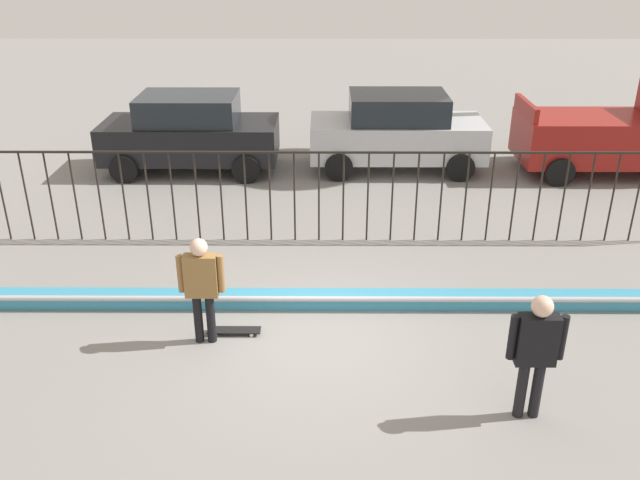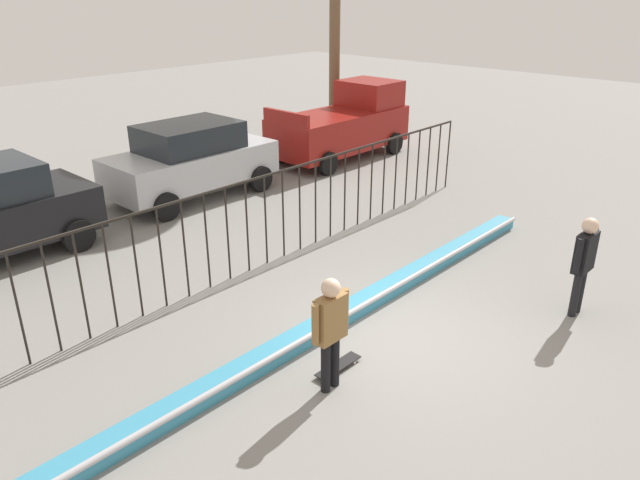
# 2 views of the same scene
# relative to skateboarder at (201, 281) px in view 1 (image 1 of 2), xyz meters

# --- Properties ---
(ground_plane) EXTENTS (60.00, 60.00, 0.00)m
(ground_plane) POSITION_rel_skateboarder_xyz_m (1.65, 0.11, -1.00)
(ground_plane) COLOR gray
(bowl_coping_ledge) EXTENTS (11.00, 0.41, 0.27)m
(bowl_coping_ledge) POSITION_rel_skateboarder_xyz_m (1.65, 1.03, -0.88)
(bowl_coping_ledge) COLOR teal
(bowl_coping_ledge) RESTS_ON ground
(perimeter_fence) EXTENTS (14.04, 0.04, 1.81)m
(perimeter_fence) POSITION_rel_skateboarder_xyz_m (1.65, 3.57, 0.11)
(perimeter_fence) COLOR black
(perimeter_fence) RESTS_ON ground
(skateboarder) EXTENTS (0.67, 0.25, 1.66)m
(skateboarder) POSITION_rel_skateboarder_xyz_m (0.00, 0.00, 0.00)
(skateboarder) COLOR black
(skateboarder) RESTS_ON ground
(skateboard) EXTENTS (0.80, 0.20, 0.07)m
(skateboard) POSITION_rel_skateboarder_xyz_m (0.39, 0.19, -0.94)
(skateboard) COLOR black
(skateboard) RESTS_ON ground
(camera_operator) EXTENTS (0.69, 0.26, 1.71)m
(camera_operator) POSITION_rel_skateboarder_xyz_m (4.28, -1.66, 0.03)
(camera_operator) COLOR black
(camera_operator) RESTS_ON ground
(parked_car_black) EXTENTS (4.30, 2.12, 1.90)m
(parked_car_black) POSITION_rel_skateboarder_xyz_m (-1.57, 7.79, -0.03)
(parked_car_black) COLOR black
(parked_car_black) RESTS_ON ground
(parked_car_silver) EXTENTS (4.30, 2.12, 1.90)m
(parked_car_silver) POSITION_rel_skateboarder_xyz_m (3.57, 7.95, -0.03)
(parked_car_silver) COLOR #B7BABF
(parked_car_silver) RESTS_ON ground
(pickup_truck) EXTENTS (4.70, 2.12, 2.24)m
(pickup_truck) POSITION_rel_skateboarder_xyz_m (9.14, 7.63, 0.04)
(pickup_truck) COLOR maroon
(pickup_truck) RESTS_ON ground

